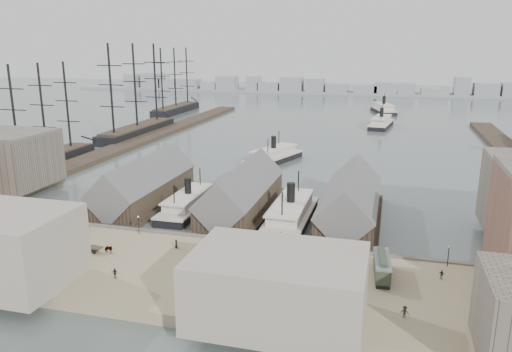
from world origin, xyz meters
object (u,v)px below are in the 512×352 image
(tram, at_px, (382,267))
(horse_cart_center, at_px, (105,249))
(ferry_docked_west, at_px, (188,203))
(horse_cart_right, at_px, (324,277))

(tram, relative_size, horse_cart_center, 1.98)
(ferry_docked_west, xyz_separation_m, horse_cart_center, (-3.43, -32.10, 0.72))
(tram, distance_m, horse_cart_center, 50.43)
(horse_cart_center, bearing_deg, horse_cart_right, -83.02)
(tram, xyz_separation_m, horse_cart_right, (-9.08, -4.01, -0.96))
(tram, relative_size, horse_cart_right, 2.05)
(horse_cart_center, xyz_separation_m, horse_cart_right, (41.24, -0.76, -0.02))
(horse_cart_right, bearing_deg, tram, -47.51)
(ferry_docked_west, bearing_deg, horse_cart_center, -96.10)
(ferry_docked_west, relative_size, horse_cart_right, 5.22)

